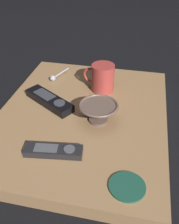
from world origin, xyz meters
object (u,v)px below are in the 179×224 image
Objects in this scene: teaspoon at (55,77)px; tv_remote_far at (49,100)px; tv_remote_near at (54,151)px; drink_coaster at (127,186)px; cereal_bowl at (98,112)px; coffee_mug at (102,78)px.

teaspoon is 0.55× the size of tv_remote_far.
tv_remote_far is (0.22, 0.09, 0.00)m from tv_remote_near.
drink_coaster is (-0.29, -0.29, -0.01)m from tv_remote_far.
cereal_bowl is 0.76× the size of tv_remote_near.
coffee_mug is at bearing 17.70° from drink_coaster.
teaspoon is 1.24× the size of drink_coaster.
tv_remote_far is at bearing 45.23° from drink_coaster.
tv_remote_near is 0.21m from drink_coaster.
cereal_bowl is 0.19m from tv_remote_far.
coffee_mug is 0.73× the size of tv_remote_near.
teaspoon is at bearing 18.10° from tv_remote_near.
coffee_mug reaches higher than tv_remote_far.
tv_remote_near is (-0.35, 0.07, -0.04)m from coffee_mug.
tv_remote_near is (-0.39, -0.13, -0.00)m from teaspoon.
coffee_mug is 0.21m from tv_remote_far.
teaspoon reaches higher than tv_remote_near.
tv_remote_near is (-0.16, 0.09, -0.03)m from cereal_bowl.
cereal_bowl reaches higher than tv_remote_near.
coffee_mug is 0.20m from teaspoon.
tv_remote_far is (-0.13, 0.16, -0.04)m from coffee_mug.
teaspoon is (0.22, 0.22, -0.02)m from cereal_bowl.
teaspoon is 0.68× the size of tv_remote_near.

